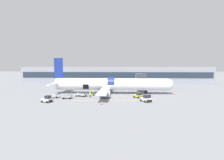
{
  "coord_description": "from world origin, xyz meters",
  "views": [
    {
      "loc": [
        3.17,
        -50.01,
        8.42
      ],
      "look_at": [
        0.12,
        2.31,
        4.4
      ],
      "focal_mm": 28.0,
      "sensor_mm": 36.0,
      "label": 1
    }
  ],
  "objects_px": {
    "baggage_cart_loading": "(81,95)",
    "ground_crew_driver": "(93,92)",
    "baggage_cart_empty": "(52,96)",
    "ground_crew_loader_a": "(93,92)",
    "baggage_tug_lead": "(146,99)",
    "baggage_tug_mid": "(138,96)",
    "baggage_cart_queued": "(67,97)",
    "ground_crew_loader_b": "(90,94)",
    "airplane": "(110,84)",
    "baggage_tug_rear": "(47,99)"
  },
  "relations": [
    {
      "from": "airplane",
      "to": "ground_crew_loader_b",
      "type": "xyz_separation_m",
      "value": [
        -4.97,
        -6.74,
        -2.06
      ]
    },
    {
      "from": "airplane",
      "to": "baggage_cart_queued",
      "type": "relative_size",
      "value": 11.01
    },
    {
      "from": "baggage_cart_queued",
      "to": "ground_crew_loader_b",
      "type": "xyz_separation_m",
      "value": [
        5.63,
        2.63,
        0.31
      ]
    },
    {
      "from": "ground_crew_loader_b",
      "to": "baggage_cart_loading",
      "type": "bearing_deg",
      "value": 157.8
    },
    {
      "from": "baggage_tug_lead",
      "to": "ground_crew_driver",
      "type": "relative_size",
      "value": 1.99
    },
    {
      "from": "airplane",
      "to": "ground_crew_loader_a",
      "type": "distance_m",
      "value": 6.39
    },
    {
      "from": "airplane",
      "to": "ground_crew_loader_a",
      "type": "relative_size",
      "value": 21.0
    },
    {
      "from": "baggage_cart_queued",
      "to": "ground_crew_loader_b",
      "type": "relative_size",
      "value": 2.22
    },
    {
      "from": "baggage_tug_rear",
      "to": "baggage_cart_empty",
      "type": "xyz_separation_m",
      "value": [
        -0.81,
        5.22,
        -0.19
      ]
    },
    {
      "from": "baggage_cart_empty",
      "to": "ground_crew_loader_a",
      "type": "bearing_deg",
      "value": 25.19
    },
    {
      "from": "baggage_tug_lead",
      "to": "baggage_cart_loading",
      "type": "distance_m",
      "value": 18.52
    },
    {
      "from": "ground_crew_loader_a",
      "to": "ground_crew_driver",
      "type": "distance_m",
      "value": 0.98
    },
    {
      "from": "baggage_cart_queued",
      "to": "ground_crew_loader_a",
      "type": "xyz_separation_m",
      "value": [
        6.08,
        5.29,
        0.45
      ]
    },
    {
      "from": "baggage_tug_rear",
      "to": "ground_crew_loader_a",
      "type": "relative_size",
      "value": 1.47
    },
    {
      "from": "baggage_tug_mid",
      "to": "baggage_cart_empty",
      "type": "xyz_separation_m",
      "value": [
        -22.99,
        -2.11,
        -0.09
      ]
    },
    {
      "from": "baggage_tug_lead",
      "to": "airplane",
      "type": "bearing_deg",
      "value": 128.58
    },
    {
      "from": "baggage_tug_lead",
      "to": "baggage_cart_queued",
      "type": "relative_size",
      "value": 0.9
    },
    {
      "from": "baggage_tug_rear",
      "to": "ground_crew_loader_a",
      "type": "bearing_deg",
      "value": 46.88
    },
    {
      "from": "airplane",
      "to": "ground_crew_loader_b",
      "type": "distance_m",
      "value": 8.62
    },
    {
      "from": "baggage_tug_lead",
      "to": "baggage_cart_loading",
      "type": "bearing_deg",
      "value": 159.55
    },
    {
      "from": "baggage_cart_empty",
      "to": "ground_crew_loader_b",
      "type": "xyz_separation_m",
      "value": [
        9.73,
        2.13,
        0.33
      ]
    },
    {
      "from": "baggage_tug_mid",
      "to": "ground_crew_loader_b",
      "type": "bearing_deg",
      "value": 179.9
    },
    {
      "from": "ground_crew_loader_a",
      "to": "baggage_tug_lead",
      "type": "bearing_deg",
      "value": -29.47
    },
    {
      "from": "baggage_tug_lead",
      "to": "baggage_cart_queued",
      "type": "distance_m",
      "value": 20.43
    },
    {
      "from": "baggage_tug_rear",
      "to": "ground_crew_driver",
      "type": "xyz_separation_m",
      "value": [
        9.18,
        10.95,
        0.15
      ]
    },
    {
      "from": "baggage_tug_lead",
      "to": "ground_crew_loader_b",
      "type": "height_order",
      "value": "baggage_tug_lead"
    },
    {
      "from": "baggage_tug_mid",
      "to": "ground_crew_driver",
      "type": "distance_m",
      "value": 13.5
    },
    {
      "from": "baggage_tug_mid",
      "to": "baggage_tug_rear",
      "type": "relative_size",
      "value": 1.02
    },
    {
      "from": "ground_crew_driver",
      "to": "baggage_cart_loading",
      "type": "bearing_deg",
      "value": -140.2
    },
    {
      "from": "airplane",
      "to": "baggage_tug_lead",
      "type": "relative_size",
      "value": 12.2
    },
    {
      "from": "baggage_cart_loading",
      "to": "baggage_cart_queued",
      "type": "relative_size",
      "value": 1.21
    },
    {
      "from": "baggage_tug_mid",
      "to": "baggage_cart_loading",
      "type": "xyz_separation_m",
      "value": [
        -15.99,
        1.14,
        -0.11
      ]
    },
    {
      "from": "baggage_tug_mid",
      "to": "baggage_cart_queued",
      "type": "height_order",
      "value": "baggage_tug_mid"
    },
    {
      "from": "baggage_tug_lead",
      "to": "baggage_tug_mid",
      "type": "distance_m",
      "value": 5.5
    },
    {
      "from": "baggage_cart_loading",
      "to": "ground_crew_loader_a",
      "type": "distance_m",
      "value": 3.56
    },
    {
      "from": "airplane",
      "to": "baggage_tug_mid",
      "type": "xyz_separation_m",
      "value": [
        8.29,
        -6.76,
        -2.3
      ]
    },
    {
      "from": "ground_crew_loader_b",
      "to": "ground_crew_driver",
      "type": "height_order",
      "value": "ground_crew_driver"
    },
    {
      "from": "baggage_cart_queued",
      "to": "baggage_cart_empty",
      "type": "relative_size",
      "value": 0.85
    },
    {
      "from": "baggage_cart_loading",
      "to": "ground_crew_loader_a",
      "type": "height_order",
      "value": "ground_crew_loader_a"
    },
    {
      "from": "baggage_cart_empty",
      "to": "baggage_tug_mid",
      "type": "bearing_deg",
      "value": 5.24
    },
    {
      "from": "baggage_tug_lead",
      "to": "ground_crew_driver",
      "type": "bearing_deg",
      "value": 148.04
    },
    {
      "from": "baggage_tug_lead",
      "to": "baggage_cart_empty",
      "type": "height_order",
      "value": "baggage_tug_lead"
    },
    {
      "from": "baggage_cart_empty",
      "to": "ground_crew_loader_b",
      "type": "relative_size",
      "value": 2.61
    },
    {
      "from": "ground_crew_loader_b",
      "to": "baggage_tug_lead",
      "type": "bearing_deg",
      "value": -20.12
    },
    {
      "from": "baggage_cart_empty",
      "to": "ground_crew_driver",
      "type": "relative_size",
      "value": 2.59
    },
    {
      "from": "baggage_cart_loading",
      "to": "ground_crew_driver",
      "type": "height_order",
      "value": "ground_crew_driver"
    },
    {
      "from": "baggage_tug_mid",
      "to": "baggage_tug_rear",
      "type": "distance_m",
      "value": 23.36
    },
    {
      "from": "ground_crew_loader_a",
      "to": "ground_crew_loader_b",
      "type": "bearing_deg",
      "value": -99.52
    },
    {
      "from": "baggage_tug_rear",
      "to": "baggage_cart_loading",
      "type": "bearing_deg",
      "value": 53.81
    },
    {
      "from": "airplane",
      "to": "baggage_cart_loading",
      "type": "bearing_deg",
      "value": -143.87
    }
  ]
}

